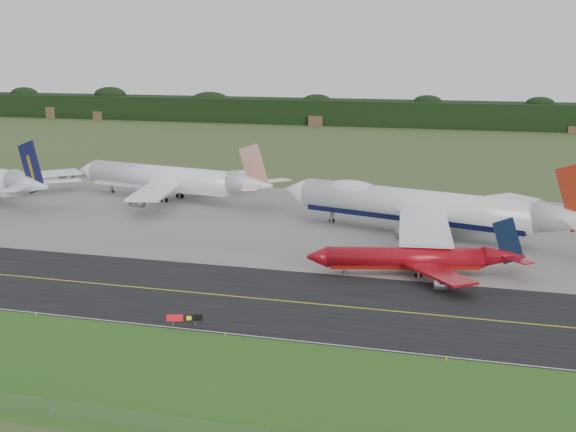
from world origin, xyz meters
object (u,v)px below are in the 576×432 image
Objects in this scene: jet_star_tail at (171,179)px; jet_ba_747 at (425,207)px; jet_red_737 at (417,258)px; taxiway_sign at (184,318)px.

jet_ba_747 is at bearing -17.71° from jet_star_tail.
jet_red_737 is 7.73× the size of taxiway_sign.
jet_ba_747 reaches higher than jet_red_737.
jet_star_tail is at bearing 162.29° from jet_ba_747.
jet_ba_747 is 14.60× the size of taxiway_sign.
jet_red_737 is at bearing -85.14° from jet_ba_747.
jet_red_737 is at bearing -36.14° from jet_star_tail.
taxiway_sign is (-26.89, -34.81, -1.58)m from jet_red_737.
jet_ba_747 is 1.89× the size of jet_red_737.
jet_star_tail reaches higher than taxiway_sign.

